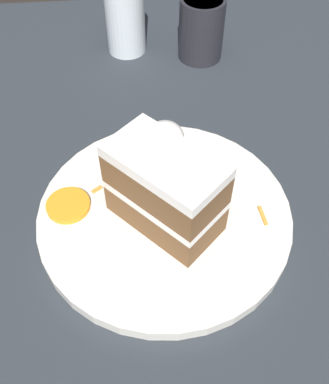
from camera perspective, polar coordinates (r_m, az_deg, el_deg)
ground_plane at (r=0.56m, az=3.59°, el=-7.76°), size 6.00×6.00×0.00m
dining_table at (r=0.54m, az=3.69°, el=-6.67°), size 1.40×1.13×0.04m
plate at (r=0.53m, az=0.00°, el=-2.99°), size 0.30×0.30×0.02m
cake_slice at (r=0.48m, az=0.09°, el=0.25°), size 0.13×0.14×0.10m
cream_dollop at (r=0.57m, az=0.03°, el=6.80°), size 0.05×0.05×0.05m
orange_garnish at (r=0.54m, az=-12.13°, el=-1.66°), size 0.05×0.05×0.01m
carrot_shreds_scatter at (r=0.56m, az=4.31°, el=1.53°), size 0.20×0.11×0.00m
drinking_glass at (r=0.78m, az=-4.98°, el=20.76°), size 0.06×0.06×0.12m
coffee_mug at (r=0.76m, az=4.72°, el=20.21°), size 0.07×0.07×0.10m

